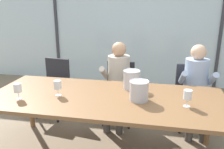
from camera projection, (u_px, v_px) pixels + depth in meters
The scene contains 16 objects.
ground at pixel (120, 117), 3.75m from camera, with size 14.00×14.00×0.00m, color #847056.
window_glass_panel at pixel (134, 25), 5.01m from camera, with size 7.83×0.03×2.60m, color silver.
window_mullion_left at pixel (56, 24), 5.32m from camera, with size 0.06×0.06×2.60m, color #38383D.
window_mullion_right at pixel (221, 26), 4.67m from camera, with size 0.06×0.06×2.60m, color #38383D.
hillside_vineyard at pixel (143, 27), 8.24m from camera, with size 13.83×2.40×1.93m, color #477A38.
dining_table at pixel (106, 101), 2.61m from camera, with size 2.63×1.10×0.75m.
chair_near_curtain at pixel (55, 82), 3.74m from camera, with size 0.49×0.49×0.90m.
chair_left_of_center at pixel (120, 87), 3.54m from camera, with size 0.44×0.44×0.90m.
chair_center at pixel (191, 91), 3.39m from camera, with size 0.50×0.50×0.90m.
person_beige_jumper at pixel (118, 78), 3.38m from camera, with size 0.47×0.62×1.22m.
person_pale_blue_shirt at pixel (196, 83), 3.18m from camera, with size 0.47×0.62×1.22m.
ice_bucket_primary at pixel (139, 90), 2.46m from camera, with size 0.21×0.21×0.22m.
ice_bucket_secondary at pixel (132, 79), 2.81m from camera, with size 0.21×0.21×0.23m.
wine_glass_by_left_taster at pixel (188, 95), 2.31m from camera, with size 0.08×0.08×0.17m.
wine_glass_near_bucket at pixel (18, 89), 2.50m from camera, with size 0.08×0.08×0.17m.
wine_glass_center_pour at pixel (58, 85), 2.59m from camera, with size 0.08×0.08×0.17m.
Camera 1 is at (0.54, -2.36, 1.74)m, focal length 37.52 mm.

